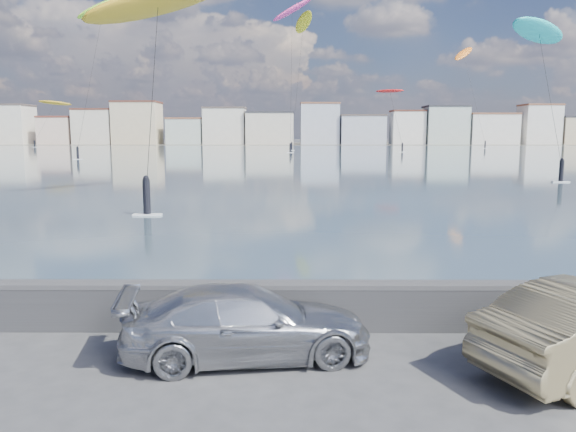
{
  "coord_description": "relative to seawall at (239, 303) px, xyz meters",
  "views": [
    {
      "loc": [
        1.06,
        -8.45,
        4.06
      ],
      "look_at": [
        1.0,
        4.0,
        2.2
      ],
      "focal_mm": 35.0,
      "sensor_mm": 36.0,
      "label": 1
    }
  ],
  "objects": [
    {
      "name": "far_shore_strip",
      "position": [
        0.0,
        197.3,
        -0.57
      ],
      "size": [
        500.0,
        60.0,
        0.0
      ],
      "primitive_type": "cube",
      "color": "#4C473D",
      "rests_on": "ground"
    },
    {
      "name": "kitesurfer_3",
      "position": [
        4.16,
        131.49,
        29.92
      ],
      "size": [
        6.51,
        19.59,
        33.56
      ],
      "color": "yellow",
      "rests_on": "ground"
    },
    {
      "name": "kitesurfer_5",
      "position": [
        48.32,
        146.87,
        24.41
      ],
      "size": [
        7.6,
        16.85,
        28.19
      ],
      "color": "orange",
      "rests_on": "ground"
    },
    {
      "name": "ground",
      "position": [
        0.0,
        -2.7,
        -0.58
      ],
      "size": [
        700.0,
        700.0,
        0.0
      ],
      "primitive_type": "plane",
      "color": "#333335",
      "rests_on": "ground"
    },
    {
      "name": "far_buildings",
      "position": [
        1.31,
        183.3,
        5.44
      ],
      "size": [
        240.79,
        13.26,
        14.6
      ],
      "color": "silver",
      "rests_on": "ground"
    },
    {
      "name": "kitesurfer_1",
      "position": [
        25.18,
        45.46,
        13.08
      ],
      "size": [
        8.81,
        14.96,
        15.32
      ],
      "color": "#19BFBF",
      "rests_on": "ground"
    },
    {
      "name": "seawall",
      "position": [
        0.0,
        0.0,
        0.0
      ],
      "size": [
        400.0,
        0.36,
        1.08
      ],
      "color": "#28282B",
      "rests_on": "ground"
    },
    {
      "name": "kitesurfer_14",
      "position": [
        -68.09,
        155.77,
        11.9
      ],
      "size": [
        9.55,
        14.12,
        13.79
      ],
      "color": "#BF8C19",
      "rests_on": "ground"
    },
    {
      "name": "bay_water",
      "position": [
        0.0,
        88.8,
        -0.58
      ],
      "size": [
        500.0,
        177.0,
        0.0
      ],
      "primitive_type": "cube",
      "color": "#2D4251",
      "rests_on": "ground"
    },
    {
      "name": "car_silver",
      "position": [
        0.27,
        -1.41,
        0.07
      ],
      "size": [
        4.71,
        2.46,
        1.3
      ],
      "primitive_type": "imported",
      "rotation": [
        0.0,
        0.0,
        1.72
      ],
      "color": "#ACAEB3",
      "rests_on": "ground"
    },
    {
      "name": "kitesurfer_2",
      "position": [
        -30.27,
        86.36,
        23.97
      ],
      "size": [
        8.92,
        15.93,
        27.87
      ],
      "color": "#8CD826",
      "rests_on": "ground"
    },
    {
      "name": "kitesurfer_13",
      "position": [
        23.29,
        117.12,
        12.39
      ],
      "size": [
        6.84,
        14.88,
        13.76
      ],
      "color": "red",
      "rests_on": "ground"
    },
    {
      "name": "kitesurfer_6",
      "position": [
        1.36,
        108.73,
        28.04
      ],
      "size": [
        8.67,
        8.71,
        32.02
      ],
      "color": "#E5338C",
      "rests_on": "ground"
    },
    {
      "name": "kitesurfer_11",
      "position": [
        -7.1,
        24.85,
        11.36
      ],
      "size": [
        9.37,
        12.77,
        14.59
      ],
      "color": "#BF8C19",
      "rests_on": "ground"
    }
  ]
}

